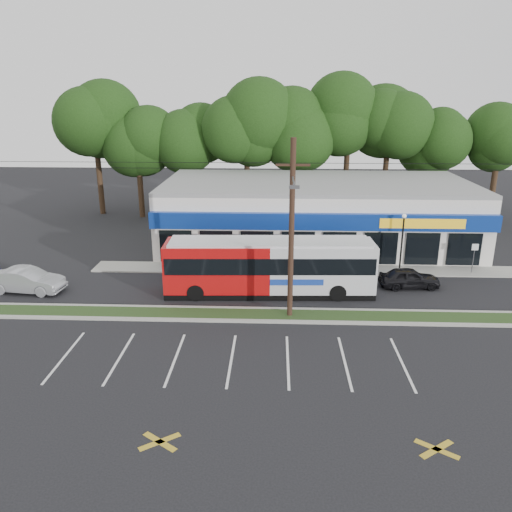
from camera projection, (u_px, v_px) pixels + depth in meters
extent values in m
plane|color=black|center=(236.00, 323.00, 27.64)|extent=(120.00, 120.00, 0.00)
cube|color=#253415|center=(237.00, 315.00, 28.57)|extent=(40.00, 1.60, 0.12)
cube|color=#9E9E93|center=(236.00, 321.00, 27.76)|extent=(40.00, 0.25, 0.14)
cube|color=#9E9E93|center=(238.00, 308.00, 29.37)|extent=(40.00, 0.25, 0.14)
cube|color=#9E9E93|center=(315.00, 269.00, 35.98)|extent=(32.00, 2.20, 0.10)
cube|color=silver|center=(316.00, 214.00, 41.86)|extent=(25.00, 12.00, 5.00)
cube|color=navy|center=(323.00, 222.00, 35.64)|extent=(25.00, 0.50, 1.20)
cube|color=black|center=(321.00, 248.00, 36.44)|extent=(24.00, 0.12, 2.40)
cube|color=yellow|center=(423.00, 224.00, 35.12)|extent=(6.00, 0.06, 0.70)
cube|color=gray|center=(317.00, 183.00, 41.04)|extent=(25.00, 12.00, 0.30)
cylinder|color=black|center=(291.00, 232.00, 26.93)|extent=(0.30, 0.30, 10.00)
cube|color=black|center=(293.00, 165.00, 25.81)|extent=(1.80, 0.12, 0.12)
cylinder|color=#59595E|center=(293.00, 180.00, 24.86)|extent=(0.10, 2.40, 0.10)
cube|color=#59595E|center=(294.00, 187.00, 23.65)|extent=(0.50, 0.25, 0.15)
cylinder|color=black|center=(235.00, 163.00, 25.89)|extent=(50.00, 0.02, 0.02)
cylinder|color=black|center=(235.00, 169.00, 25.99)|extent=(50.00, 0.02, 0.02)
cylinder|color=black|center=(402.00, 245.00, 34.96)|extent=(0.12, 0.12, 4.00)
sphere|color=silver|center=(404.00, 216.00, 34.31)|extent=(0.30, 0.30, 0.30)
cylinder|color=#59595E|center=(473.00, 259.00, 34.86)|extent=(0.06, 0.06, 2.20)
cube|color=white|center=(475.00, 247.00, 34.53)|extent=(0.45, 0.04, 0.45)
cylinder|color=black|center=(102.00, 187.00, 52.06)|extent=(0.56, 0.56, 5.72)
sphere|color=black|center=(97.00, 132.00, 50.33)|extent=(6.76, 6.76, 6.76)
cylinder|color=black|center=(150.00, 187.00, 51.87)|extent=(0.56, 0.56, 5.72)
sphere|color=black|center=(146.00, 132.00, 50.14)|extent=(6.76, 6.76, 6.76)
cylinder|color=black|center=(197.00, 188.00, 51.68)|extent=(0.56, 0.56, 5.72)
sphere|color=black|center=(195.00, 132.00, 49.95)|extent=(6.76, 6.76, 6.76)
cylinder|color=black|center=(246.00, 188.00, 51.49)|extent=(0.56, 0.56, 5.72)
sphere|color=black|center=(245.00, 132.00, 49.76)|extent=(6.76, 6.76, 6.76)
cylinder|color=black|center=(294.00, 188.00, 51.30)|extent=(0.56, 0.56, 5.72)
sphere|color=black|center=(295.00, 133.00, 49.57)|extent=(6.76, 6.76, 6.76)
cylinder|color=black|center=(343.00, 189.00, 51.11)|extent=(0.56, 0.56, 5.72)
sphere|color=black|center=(346.00, 133.00, 49.38)|extent=(6.76, 6.76, 6.76)
cylinder|color=black|center=(392.00, 189.00, 50.92)|extent=(0.56, 0.56, 5.72)
sphere|color=black|center=(397.00, 133.00, 49.19)|extent=(6.76, 6.76, 6.76)
cylinder|color=black|center=(441.00, 189.00, 50.73)|extent=(0.56, 0.56, 5.72)
sphere|color=black|center=(448.00, 133.00, 49.00)|extent=(6.76, 6.76, 6.76)
cylinder|color=black|center=(491.00, 190.00, 50.54)|extent=(0.56, 0.56, 5.72)
sphere|color=black|center=(500.00, 133.00, 48.81)|extent=(6.76, 6.76, 6.76)
cube|color=#B20D0E|center=(218.00, 265.00, 31.27)|extent=(6.60, 2.96, 2.98)
cube|color=silver|center=(321.00, 265.00, 31.26)|extent=(6.60, 2.96, 2.98)
cube|color=black|center=(269.00, 290.00, 31.78)|extent=(13.09, 3.15, 0.38)
cube|color=black|center=(270.00, 260.00, 31.16)|extent=(12.84, 3.26, 1.03)
cube|color=black|center=(374.00, 262.00, 31.20)|extent=(0.15, 2.30, 1.52)
cube|color=#193899|center=(297.00, 282.00, 30.15)|extent=(3.25, 0.16, 0.38)
cube|color=silver|center=(270.00, 242.00, 30.79)|extent=(12.43, 2.91, 0.19)
cylinder|color=black|center=(196.00, 293.00, 30.52)|extent=(1.05, 0.34, 1.04)
cylinder|color=black|center=(200.00, 278.00, 32.86)|extent=(1.05, 0.34, 1.04)
cylinder|color=black|center=(338.00, 293.00, 30.50)|extent=(1.05, 0.34, 1.04)
cylinder|color=black|center=(332.00, 279.00, 32.85)|extent=(1.05, 0.34, 1.04)
imported|color=black|center=(409.00, 278.00, 32.56)|extent=(3.97, 1.80, 1.32)
imported|color=#95969C|center=(27.00, 280.00, 31.79)|extent=(4.88, 2.14, 1.56)
imported|color=silver|center=(284.00, 264.00, 34.80)|extent=(0.69, 0.55, 1.65)
imported|color=beige|center=(305.00, 267.00, 33.90)|extent=(1.14, 1.07, 1.86)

